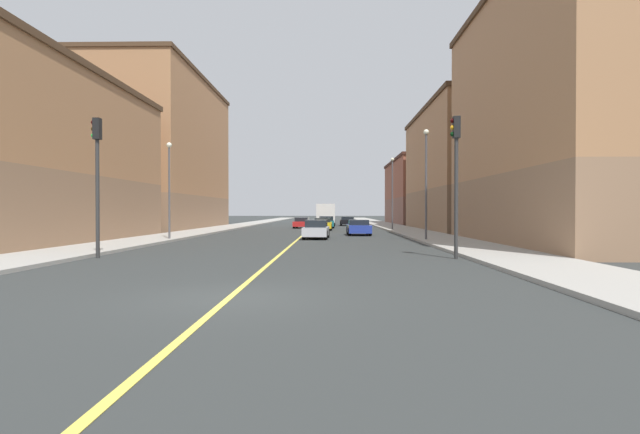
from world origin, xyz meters
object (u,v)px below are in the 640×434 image
object	(u,v)px
traffic_light_left_near	(456,167)
box_truck	(326,214)
street_lamp_left_far	(392,186)
building_left_near	(596,115)
car_red	(302,223)
car_blue	(359,228)
street_lamp_left_near	(426,173)
car_teal	(326,222)
building_right_midblock	(153,154)
building_left_far	(432,192)
building_left_mid	(480,170)
building_right_corner	(9,158)
car_black	(347,221)
traffic_light_right_near	(97,167)
car_yellow	(323,224)
street_lamp_right_near	(169,180)
car_silver	(316,230)

from	to	relation	value
traffic_light_left_near	box_truck	world-z (taller)	traffic_light_left_near
street_lamp_left_far	building_left_near	bearing A→B (deg)	-66.81
box_truck	car_red	bearing A→B (deg)	-105.66
car_blue	traffic_light_left_near	bearing A→B (deg)	-82.07
street_lamp_left_near	car_teal	size ratio (longest dim) A/B	1.69
building_left_near	building_right_midblock	bearing A→B (deg)	142.50
building_left_near	building_left_far	bearing A→B (deg)	90.00
building_left_mid	street_lamp_left_far	bearing A→B (deg)	-170.28
building_right_corner	building_right_midblock	bearing A→B (deg)	90.00
car_black	traffic_light_right_near	bearing A→B (deg)	-104.03
car_teal	car_black	bearing A→B (deg)	73.90
box_truck	traffic_light_right_near	bearing A→B (deg)	-100.82
car_yellow	car_black	bearing A→B (deg)	79.54
car_yellow	box_truck	size ratio (longest dim) A/B	0.55
building_left_mid	street_lamp_left_near	bearing A→B (deg)	-114.91
building_right_corner	car_red	xyz separation A→B (m)	(16.75, 28.27, -4.71)
traffic_light_left_near	car_yellow	world-z (taller)	traffic_light_left_near
building_left_near	traffic_light_left_near	size ratio (longest dim) A/B	3.50
car_red	car_black	xyz separation A→B (m)	(5.63, 10.07, -0.02)
street_lamp_left_near	building_right_midblock	bearing A→B (deg)	137.61
building_right_midblock	car_black	bearing A→B (deg)	28.87
building_right_midblock	street_lamp_left_near	bearing A→B (deg)	-42.39
street_lamp_right_near	street_lamp_left_far	bearing A→B (deg)	46.11
street_lamp_left_far	car_red	world-z (taller)	street_lamp_left_far
building_left_near	car_black	world-z (taller)	building_left_near
street_lamp_left_near	street_lamp_right_near	bearing A→B (deg)	178.00
building_left_near	car_blue	xyz separation A→B (m)	(-13.19, 12.02, -6.98)
building_right_corner	street_lamp_left_near	bearing A→B (deg)	4.22
building_left_far	traffic_light_right_near	distance (m)	62.86
box_truck	car_black	bearing A→B (deg)	8.86
street_lamp_left_near	car_silver	distance (m)	8.87
building_left_mid	car_silver	distance (m)	24.14
building_left_mid	street_lamp_left_near	distance (m)	22.07
building_right_corner	car_teal	world-z (taller)	building_right_corner
building_right_corner	car_black	bearing A→B (deg)	59.73
building_right_corner	street_lamp_right_near	bearing A→B (deg)	15.33
traffic_light_right_near	car_silver	world-z (taller)	traffic_light_right_near
street_lamp_left_near	box_truck	world-z (taller)	street_lamp_left_near
building_left_far	car_yellow	distance (m)	30.76
building_right_midblock	street_lamp_left_far	size ratio (longest dim) A/B	3.54
building_left_far	street_lamp_left_far	xyz separation A→B (m)	(-9.27, -27.00, -0.39)
street_lamp_left_far	car_black	bearing A→B (deg)	102.44
car_teal	building_left_far	bearing A→B (deg)	49.22
building_right_corner	traffic_light_left_near	bearing A→B (deg)	-21.92
street_lamp_right_near	box_truck	distance (m)	36.87
car_yellow	box_truck	distance (m)	16.32
traffic_light_right_near	car_black	xyz separation A→B (m)	(12.13, 48.54, -3.23)
building_right_midblock	street_lamp_left_near	world-z (taller)	building_right_midblock
traffic_light_right_near	car_blue	world-z (taller)	traffic_light_right_near
traffic_light_right_near	building_left_mid	bearing A→B (deg)	51.67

